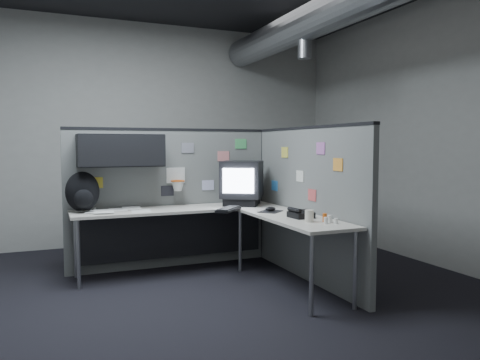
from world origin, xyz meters
name	(u,v)px	position (x,y,z in m)	size (l,w,h in m)	color
room	(270,76)	(0.56, 0.00, 2.10)	(5.62, 5.62, 3.22)	black
partition_back	(159,183)	(-0.25, 1.23, 1.00)	(2.44, 0.42, 1.63)	slate
partition_right	(307,203)	(1.10, 0.22, 0.82)	(0.07, 2.23, 1.63)	slate
desk	(207,221)	(0.15, 0.70, 0.61)	(2.31, 2.11, 0.73)	beige
monitor	(242,182)	(0.67, 0.98, 1.00)	(0.63, 0.63, 0.52)	black
keyboard	(228,209)	(0.34, 0.56, 0.75)	(0.38, 0.40, 0.04)	black
mouse	(270,210)	(0.72, 0.32, 0.75)	(0.31, 0.31, 0.05)	black
phone	(300,214)	(0.81, -0.16, 0.77)	(0.21, 0.22, 0.10)	black
bottles	(328,219)	(0.89, -0.52, 0.76)	(0.13, 0.17, 0.08)	silver
cup	(309,216)	(0.76, -0.41, 0.79)	(0.08, 0.08, 0.11)	beige
papers	(113,210)	(-0.80, 1.03, 0.74)	(0.78, 0.54, 0.02)	white
backpack	(83,192)	(-1.10, 1.08, 0.94)	(0.41, 0.40, 0.43)	black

